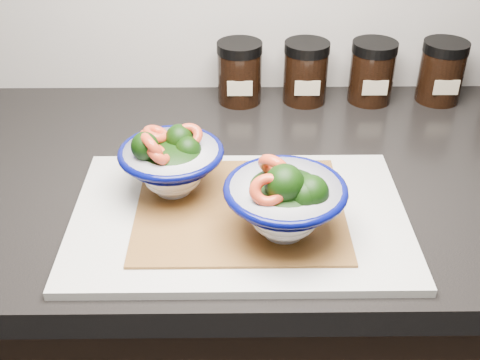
{
  "coord_description": "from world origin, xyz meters",
  "views": [
    {
      "loc": [
        -0.17,
        0.67,
        1.4
      ],
      "look_at": [
        -0.17,
        1.33,
        0.96
      ],
      "focal_mm": 45.0,
      "sensor_mm": 36.0,
      "label": 1
    }
  ],
  "objects_px": {
    "spice_jar_a": "(240,72)",
    "spice_jar_b": "(306,72)",
    "bowl_right": "(286,201)",
    "bowl_left": "(171,162)",
    "cutting_board": "(239,217)",
    "spice_jar_c": "(372,72)",
    "spice_jar_d": "(442,71)"
  },
  "relations": [
    {
      "from": "spice_jar_a",
      "to": "bowl_left",
      "type": "bearing_deg",
      "value": -107.07
    },
    {
      "from": "spice_jar_a",
      "to": "spice_jar_d",
      "type": "xyz_separation_m",
      "value": [
        0.37,
        0.0,
        0.0
      ]
    },
    {
      "from": "bowl_left",
      "to": "spice_jar_b",
      "type": "distance_m",
      "value": 0.38
    },
    {
      "from": "bowl_left",
      "to": "spice_jar_d",
      "type": "relative_size",
      "value": 1.29
    },
    {
      "from": "bowl_left",
      "to": "spice_jar_b",
      "type": "xyz_separation_m",
      "value": [
        0.22,
        0.32,
        -0.01
      ]
    },
    {
      "from": "spice_jar_a",
      "to": "spice_jar_b",
      "type": "distance_m",
      "value": 0.12
    },
    {
      "from": "spice_jar_c",
      "to": "spice_jar_b",
      "type": "bearing_deg",
      "value": 180.0
    },
    {
      "from": "bowl_left",
      "to": "spice_jar_a",
      "type": "bearing_deg",
      "value": 72.93
    },
    {
      "from": "bowl_left",
      "to": "bowl_right",
      "type": "height_order",
      "value": "bowl_right"
    },
    {
      "from": "spice_jar_a",
      "to": "spice_jar_c",
      "type": "xyz_separation_m",
      "value": [
        0.24,
        0.0,
        0.0
      ]
    },
    {
      "from": "spice_jar_d",
      "to": "spice_jar_a",
      "type": "bearing_deg",
      "value": 180.0
    },
    {
      "from": "bowl_left",
      "to": "spice_jar_c",
      "type": "distance_m",
      "value": 0.46
    },
    {
      "from": "bowl_left",
      "to": "spice_jar_b",
      "type": "relative_size",
      "value": 1.29
    },
    {
      "from": "bowl_left",
      "to": "spice_jar_b",
      "type": "height_order",
      "value": "bowl_left"
    },
    {
      "from": "cutting_board",
      "to": "spice_jar_b",
      "type": "xyz_separation_m",
      "value": [
        0.12,
        0.37,
        0.05
      ]
    },
    {
      "from": "cutting_board",
      "to": "spice_jar_c",
      "type": "relative_size",
      "value": 3.98
    },
    {
      "from": "spice_jar_b",
      "to": "spice_jar_d",
      "type": "relative_size",
      "value": 1.0
    },
    {
      "from": "spice_jar_a",
      "to": "spice_jar_c",
      "type": "bearing_deg",
      "value": 0.0
    },
    {
      "from": "bowl_left",
      "to": "spice_jar_d",
      "type": "bearing_deg",
      "value": 34.18
    },
    {
      "from": "cutting_board",
      "to": "spice_jar_d",
      "type": "distance_m",
      "value": 0.53
    },
    {
      "from": "cutting_board",
      "to": "bowl_right",
      "type": "distance_m",
      "value": 0.09
    },
    {
      "from": "bowl_right",
      "to": "spice_jar_a",
      "type": "distance_m",
      "value": 0.42
    },
    {
      "from": "spice_jar_b",
      "to": "bowl_right",
      "type": "bearing_deg",
      "value": -99.23
    },
    {
      "from": "bowl_left",
      "to": "bowl_right",
      "type": "distance_m",
      "value": 0.18
    },
    {
      "from": "spice_jar_b",
      "to": "cutting_board",
      "type": "bearing_deg",
      "value": -108.63
    },
    {
      "from": "bowl_left",
      "to": "spice_jar_c",
      "type": "relative_size",
      "value": 1.29
    },
    {
      "from": "bowl_right",
      "to": "spice_jar_b",
      "type": "height_order",
      "value": "bowl_right"
    },
    {
      "from": "bowl_right",
      "to": "spice_jar_a",
      "type": "xyz_separation_m",
      "value": [
        -0.05,
        0.41,
        -0.01
      ]
    },
    {
      "from": "spice_jar_a",
      "to": "bowl_right",
      "type": "bearing_deg",
      "value": -82.75
    },
    {
      "from": "cutting_board",
      "to": "bowl_right",
      "type": "relative_size",
      "value": 2.92
    },
    {
      "from": "spice_jar_a",
      "to": "spice_jar_d",
      "type": "relative_size",
      "value": 1.0
    },
    {
      "from": "cutting_board",
      "to": "bowl_left",
      "type": "height_order",
      "value": "bowl_left"
    }
  ]
}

